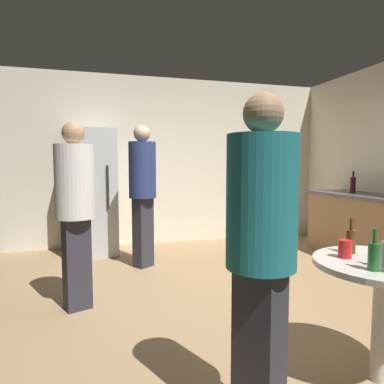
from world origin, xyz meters
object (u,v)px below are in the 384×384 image
object	(u,v)px
foreground_table	(383,279)
person_in_navy_shirt	(143,184)
beer_bottle_brown	(351,240)
refrigerator	(92,192)
person_in_white_shirt	(75,201)
beer_bottle_green	(374,255)
wine_bottle_on_counter	(353,184)
plastic_cup_red	(345,249)
person_in_teal_shirt	(261,237)

from	to	relation	value
foreground_table	person_in_navy_shirt	xyz separation A→B (m)	(-1.06, 2.70, 0.42)
beer_bottle_brown	refrigerator	bearing A→B (deg)	116.00
refrigerator	person_in_white_shirt	bearing A→B (deg)	-93.74
foreground_table	beer_bottle_green	distance (m)	0.30
beer_bottle_brown	person_in_white_shirt	bearing A→B (deg)	141.98
beer_bottle_brown	person_in_white_shirt	world-z (taller)	person_in_white_shirt
wine_bottle_on_counter	plastic_cup_red	world-z (taller)	wine_bottle_on_counter
refrigerator	beer_bottle_brown	bearing A→B (deg)	-64.00
wine_bottle_on_counter	beer_bottle_brown	world-z (taller)	wine_bottle_on_counter
foreground_table	person_in_navy_shirt	size ratio (longest dim) A/B	0.45
person_in_teal_shirt	foreground_table	bearing A→B (deg)	-22.93
plastic_cup_red	foreground_table	bearing A→B (deg)	-38.41
refrigerator	foreground_table	distance (m)	3.94
plastic_cup_red	person_in_teal_shirt	world-z (taller)	person_in_teal_shirt
plastic_cup_red	wine_bottle_on_counter	bearing A→B (deg)	48.48
refrigerator	person_in_navy_shirt	distance (m)	1.06
foreground_table	person_in_white_shirt	world-z (taller)	person_in_white_shirt
foreground_table	person_in_navy_shirt	distance (m)	2.94
foreground_table	person_in_white_shirt	size ratio (longest dim) A/B	0.48
beer_bottle_brown	person_in_teal_shirt	bearing A→B (deg)	-157.32
person_in_navy_shirt	beer_bottle_green	bearing A→B (deg)	-18.56
refrigerator	beer_bottle_green	world-z (taller)	refrigerator
beer_bottle_brown	person_in_navy_shirt	distance (m)	2.70
refrigerator	wine_bottle_on_counter	bearing A→B (deg)	-16.13
foreground_table	person_in_white_shirt	bearing A→B (deg)	138.76
beer_bottle_green	person_in_white_shirt	size ratio (longest dim) A/B	0.14
wine_bottle_on_counter	beer_bottle_green	xyz separation A→B (m)	(-2.13, -2.63, -0.20)
beer_bottle_brown	beer_bottle_green	bearing A→B (deg)	-112.28
beer_bottle_brown	person_in_teal_shirt	size ratio (longest dim) A/B	0.14
foreground_table	beer_bottle_brown	size ratio (longest dim) A/B	3.48
wine_bottle_on_counter	person_in_white_shirt	distance (m)	3.86
wine_bottle_on_counter	person_in_white_shirt	xyz separation A→B (m)	(-3.75, -0.92, -0.04)
plastic_cup_red	person_in_white_shirt	xyz separation A→B (m)	(-1.64, 1.46, 0.19)
wine_bottle_on_counter	person_in_teal_shirt	world-z (taller)	person_in_teal_shirt
wine_bottle_on_counter	beer_bottle_brown	distance (m)	3.04
beer_bottle_brown	beer_bottle_green	xyz separation A→B (m)	(-0.14, -0.34, 0.00)
beer_bottle_brown	plastic_cup_red	xyz separation A→B (m)	(-0.11, -0.08, -0.03)
wine_bottle_on_counter	person_in_navy_shirt	distance (m)	3.01
refrigerator	beer_bottle_green	xyz separation A→B (m)	(1.49, -3.67, -0.08)
foreground_table	beer_bottle_green	size ratio (longest dim) A/B	3.48
person_in_white_shirt	refrigerator	bearing A→B (deg)	156.13
person_in_white_shirt	person_in_teal_shirt	bearing A→B (deg)	8.65
wine_bottle_on_counter	foreground_table	size ratio (longest dim) A/B	0.39
refrigerator	beer_bottle_brown	world-z (taller)	refrigerator
refrigerator	plastic_cup_red	xyz separation A→B (m)	(1.52, -3.42, -0.11)
refrigerator	person_in_navy_shirt	size ratio (longest dim) A/B	1.00
beer_bottle_green	plastic_cup_red	size ratio (longest dim) A/B	2.09
person_in_white_shirt	person_in_navy_shirt	xyz separation A→B (m)	(0.75, 1.12, 0.07)
refrigerator	plastic_cup_red	world-z (taller)	refrigerator
refrigerator	person_in_navy_shirt	xyz separation A→B (m)	(0.62, -0.85, 0.15)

